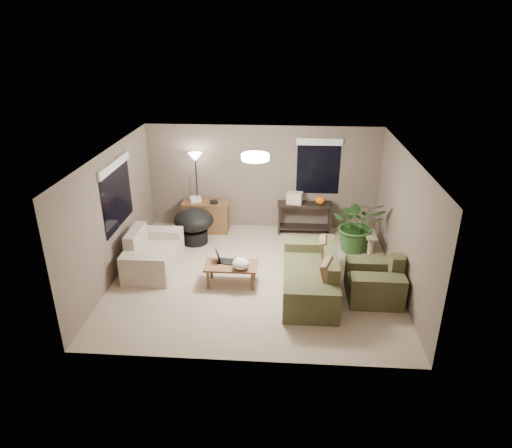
# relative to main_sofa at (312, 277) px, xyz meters

# --- Properties ---
(room_shell) EXTENTS (5.50, 5.50, 5.50)m
(room_shell) POSITION_rel_main_sofa_xyz_m (-1.08, 0.46, 0.96)
(room_shell) COLOR tan
(room_shell) RESTS_ON ground
(main_sofa) EXTENTS (0.95, 2.20, 0.85)m
(main_sofa) POSITION_rel_main_sofa_xyz_m (0.00, 0.00, 0.00)
(main_sofa) COLOR #46472A
(main_sofa) RESTS_ON ground
(throw_pillows) EXTENTS (0.36, 1.38, 0.47)m
(throw_pillows) POSITION_rel_main_sofa_xyz_m (0.26, 0.00, 0.36)
(throw_pillows) COLOR #8C7251
(throw_pillows) RESTS_ON main_sofa
(loveseat) EXTENTS (0.90, 1.60, 0.85)m
(loveseat) POSITION_rel_main_sofa_xyz_m (-3.21, 0.67, 0.00)
(loveseat) COLOR beige
(loveseat) RESTS_ON ground
(armchair) EXTENTS (0.95, 1.00, 0.85)m
(armchair) POSITION_rel_main_sofa_xyz_m (1.14, -0.12, 0.00)
(armchair) COLOR #46462A
(armchair) RESTS_ON ground
(coffee_table) EXTENTS (1.00, 0.55, 0.42)m
(coffee_table) POSITION_rel_main_sofa_xyz_m (-1.52, 0.14, 0.06)
(coffee_table) COLOR brown
(coffee_table) RESTS_ON ground
(laptop) EXTENTS (0.41, 0.28, 0.24)m
(laptop) POSITION_rel_main_sofa_xyz_m (-1.69, 0.24, 0.19)
(laptop) COLOR black
(laptop) RESTS_ON coffee_table
(plastic_bag) EXTENTS (0.39, 0.37, 0.22)m
(plastic_bag) POSITION_rel_main_sofa_xyz_m (-1.32, -0.01, 0.24)
(plastic_bag) COLOR white
(plastic_bag) RESTS_ON coffee_table
(desk) EXTENTS (1.10, 0.50, 0.75)m
(desk) POSITION_rel_main_sofa_xyz_m (-2.41, 2.58, 0.08)
(desk) COLOR brown
(desk) RESTS_ON ground
(desk_papers) EXTENTS (0.71, 0.32, 0.12)m
(desk_papers) POSITION_rel_main_sofa_xyz_m (-2.56, 2.57, 0.51)
(desk_papers) COLOR silver
(desk_papers) RESTS_ON desk
(console_table) EXTENTS (1.30, 0.40, 0.75)m
(console_table) POSITION_rel_main_sofa_xyz_m (-0.06, 2.63, 0.14)
(console_table) COLOR black
(console_table) RESTS_ON ground
(pumpkin) EXTENTS (0.24, 0.24, 0.19)m
(pumpkin) POSITION_rel_main_sofa_xyz_m (0.29, 2.63, 0.55)
(pumpkin) COLOR orange
(pumpkin) RESTS_ON console_table
(cardboard_box) EXTENTS (0.40, 0.33, 0.26)m
(cardboard_box) POSITION_rel_main_sofa_xyz_m (-0.31, 2.63, 0.59)
(cardboard_box) COLOR beige
(cardboard_box) RESTS_ON console_table
(papasan_chair) EXTENTS (1.10, 1.10, 0.80)m
(papasan_chair) POSITION_rel_main_sofa_xyz_m (-2.58, 1.93, 0.17)
(papasan_chair) COLOR black
(papasan_chair) RESTS_ON ground
(floor_lamp) EXTENTS (0.32, 0.32, 1.91)m
(floor_lamp) POSITION_rel_main_sofa_xyz_m (-2.62, 2.63, 1.30)
(floor_lamp) COLOR black
(floor_lamp) RESTS_ON ground
(ceiling_fixture) EXTENTS (0.50, 0.50, 0.10)m
(ceiling_fixture) POSITION_rel_main_sofa_xyz_m (-1.08, 0.46, 2.15)
(ceiling_fixture) COLOR white
(ceiling_fixture) RESTS_ON room_shell
(houseplant) EXTENTS (1.12, 1.25, 0.97)m
(houseplant) POSITION_rel_main_sofa_xyz_m (1.06, 1.78, 0.19)
(houseplant) COLOR #2D5923
(houseplant) RESTS_ON ground
(cat_scratching_post) EXTENTS (0.32, 0.32, 0.50)m
(cat_scratching_post) POSITION_rel_main_sofa_xyz_m (1.31, 1.39, -0.08)
(cat_scratching_post) COLOR tan
(cat_scratching_post) RESTS_ON ground
(window_left) EXTENTS (0.05, 1.56, 1.33)m
(window_left) POSITION_rel_main_sofa_xyz_m (-3.81, 0.76, 1.49)
(window_left) COLOR black
(window_left) RESTS_ON room_shell
(window_back) EXTENTS (1.06, 0.05, 1.33)m
(window_back) POSITION_rel_main_sofa_xyz_m (0.22, 2.94, 1.49)
(window_back) COLOR black
(window_back) RESTS_ON room_shell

